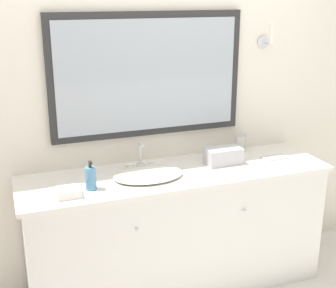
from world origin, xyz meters
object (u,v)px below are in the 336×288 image
appliance_box (223,156)px  picture_frame (241,144)px  sink_basin (148,174)px  soap_bottle (91,178)px

appliance_box → picture_frame: size_ratio=1.75×
sink_basin → soap_bottle: bearing=-169.2°
picture_frame → appliance_box: bearing=-144.0°
sink_basin → picture_frame: sink_basin is taller
appliance_box → picture_frame: bearing=36.0°
sink_basin → picture_frame: 0.82m
picture_frame → sink_basin: bearing=-164.8°
sink_basin → appliance_box: size_ratio=1.84×
sink_basin → picture_frame: (0.79, 0.21, 0.05)m
appliance_box → picture_frame: 0.27m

